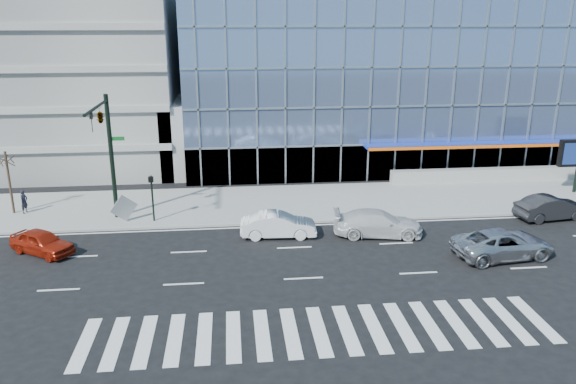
% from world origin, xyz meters
% --- Properties ---
extents(ground, '(160.00, 160.00, 0.00)m').
position_xyz_m(ground, '(0.00, 0.00, 0.00)').
color(ground, black).
rests_on(ground, ground).
extents(sidewalk, '(120.00, 8.00, 0.15)m').
position_xyz_m(sidewalk, '(0.00, 8.00, 0.07)').
color(sidewalk, gray).
rests_on(sidewalk, ground).
extents(theatre_building, '(42.00, 26.00, 15.00)m').
position_xyz_m(theatre_building, '(14.00, 26.00, 7.50)').
color(theatre_building, '#677EAC').
rests_on(theatre_building, ground).
extents(parking_garage, '(24.00, 24.00, 20.00)m').
position_xyz_m(parking_garage, '(-20.00, 26.00, 10.00)').
color(parking_garage, gray).
rests_on(parking_garage, ground).
extents(ramp_block, '(6.00, 8.00, 6.00)m').
position_xyz_m(ramp_block, '(-6.00, 18.00, 3.00)').
color(ramp_block, gray).
rests_on(ramp_block, ground).
extents(retaining_wall, '(30.00, 0.80, 1.00)m').
position_xyz_m(retaining_wall, '(24.00, 11.60, 0.65)').
color(retaining_wall, gray).
rests_on(retaining_wall, sidewalk).
extents(traffic_signal, '(1.14, 5.74, 8.00)m').
position_xyz_m(traffic_signal, '(-11.00, 4.57, 6.16)').
color(traffic_signal, black).
rests_on(traffic_signal, sidewalk).
extents(ped_signal_post, '(0.30, 0.33, 3.00)m').
position_xyz_m(ped_signal_post, '(-8.50, 4.94, 2.14)').
color(ped_signal_post, black).
rests_on(ped_signal_post, sidewalk).
extents(street_tree_near, '(1.10, 1.10, 4.23)m').
position_xyz_m(street_tree_near, '(-18.00, 7.50, 3.78)').
color(street_tree_near, '#332319').
rests_on(street_tree_near, sidewalk).
extents(silver_suv, '(5.82, 3.25, 1.54)m').
position_xyz_m(silver_suv, '(11.24, -2.49, 0.77)').
color(silver_suv, '#BCBBC0').
rests_on(silver_suv, ground).
extents(white_suv, '(5.57, 2.84, 1.55)m').
position_xyz_m(white_suv, '(5.24, 1.38, 0.77)').
color(white_suv, silver).
rests_on(white_suv, ground).
extents(white_sedan, '(4.61, 1.84, 1.49)m').
position_xyz_m(white_sedan, '(-0.76, 1.80, 0.75)').
color(white_sedan, white).
rests_on(white_sedan, ground).
extents(dark_sedan, '(4.92, 2.29, 1.56)m').
position_xyz_m(dark_sedan, '(17.24, 3.00, 0.78)').
color(dark_sedan, black).
rests_on(dark_sedan, ground).
extents(red_sedan, '(4.16, 3.48, 1.34)m').
position_xyz_m(red_sedan, '(-14.10, 0.66, 0.67)').
color(red_sedan, maroon).
rests_on(red_sedan, ground).
extents(pedestrian, '(0.56, 0.67, 1.57)m').
position_xyz_m(pedestrian, '(-17.24, 7.43, 0.93)').
color(pedestrian, black).
rests_on(pedestrian, sidewalk).
extents(tilted_panel, '(1.63, 0.94, 1.83)m').
position_xyz_m(tilted_panel, '(-10.33, 5.00, 1.07)').
color(tilted_panel, '#A8A8A8').
rests_on(tilted_panel, sidewalk).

